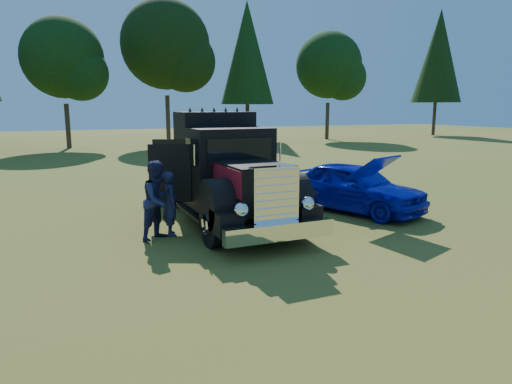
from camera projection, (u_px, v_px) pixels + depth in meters
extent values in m
plane|color=#445D1B|center=(293.00, 241.00, 10.81)|extent=(120.00, 120.00, 0.00)
cylinder|color=#2D2116|center=(68.00, 126.00, 35.46)|extent=(0.36, 0.36, 3.42)
sphere|color=black|center=(63.00, 58.00, 34.53)|extent=(6.08, 6.08, 6.08)
sphere|color=black|center=(80.00, 73.00, 34.50)|extent=(4.18, 4.18, 4.18)
cylinder|color=#2D2116|center=(327.00, 121.00, 45.40)|extent=(0.36, 0.36, 3.60)
sphere|color=black|center=(329.00, 65.00, 44.41)|extent=(6.40, 6.40, 6.40)
sphere|color=black|center=(343.00, 78.00, 44.39)|extent=(4.40, 4.40, 4.40)
cylinder|color=#2D2116|center=(247.00, 117.00, 43.50)|extent=(0.36, 0.36, 4.50)
cone|color=black|center=(247.00, 53.00, 42.43)|extent=(5.00, 5.00, 9.38)
cylinder|color=#2D2116|center=(434.00, 114.00, 52.12)|extent=(0.36, 0.36, 4.86)
cone|color=black|center=(438.00, 56.00, 50.96)|extent=(5.40, 5.40, 10.12)
cylinder|color=#2D2116|center=(168.00, 120.00, 39.01)|extent=(0.36, 0.36, 4.14)
sphere|color=black|center=(165.00, 45.00, 37.88)|extent=(7.36, 7.36, 7.36)
sphere|color=black|center=(185.00, 61.00, 37.85)|extent=(5.06, 5.06, 5.06)
cylinder|color=black|center=(213.00, 223.00, 10.27)|extent=(0.32, 1.10, 1.10)
cylinder|color=black|center=(295.00, 215.00, 11.10)|extent=(0.32, 1.10, 1.10)
cylinder|color=black|center=(166.00, 189.00, 14.59)|extent=(0.32, 1.10, 1.10)
cylinder|color=black|center=(227.00, 185.00, 15.42)|extent=(0.32, 1.10, 1.10)
cylinder|color=black|center=(176.00, 188.00, 14.72)|extent=(0.32, 1.10, 1.10)
cylinder|color=black|center=(218.00, 185.00, 15.29)|extent=(0.32, 1.10, 1.10)
cube|color=black|center=(219.00, 196.00, 13.01)|extent=(1.60, 6.40, 0.28)
cube|color=white|center=(280.00, 232.00, 9.56)|extent=(2.50, 0.22, 0.36)
cube|color=white|center=(274.00, 197.00, 9.70)|extent=(1.05, 0.30, 1.30)
cube|color=black|center=(254.00, 187.00, 10.63)|extent=(1.35, 1.80, 1.10)
cube|color=maroon|center=(226.00, 180.00, 10.32)|extent=(0.02, 1.80, 0.60)
cube|color=maroon|center=(281.00, 176.00, 10.87)|extent=(0.02, 1.80, 0.60)
cylinder|color=black|center=(217.00, 206.00, 10.23)|extent=(0.55, 1.24, 1.24)
cylinder|color=black|center=(292.00, 199.00, 10.98)|extent=(0.55, 1.24, 1.24)
sphere|color=white|center=(241.00, 210.00, 9.36)|extent=(0.32, 0.32, 0.32)
sphere|color=white|center=(307.00, 203.00, 9.98)|extent=(0.32, 0.32, 0.32)
cube|color=black|center=(231.00, 168.00, 11.98)|extent=(2.05, 1.30, 2.10)
cube|color=black|center=(240.00, 151.00, 11.29)|extent=(1.70, 0.05, 0.65)
cube|color=black|center=(215.00, 156.00, 13.12)|extent=(2.05, 1.30, 2.50)
cube|color=black|center=(199.00, 176.00, 14.75)|extent=(2.00, 2.00, 0.35)
cube|color=black|center=(170.00, 173.00, 11.77)|extent=(1.02, 0.53, 1.50)
cube|color=maroon|center=(169.00, 179.00, 11.83)|extent=(0.77, 0.39, 0.75)
imported|color=#1007A8|center=(354.00, 187.00, 13.83)|extent=(3.19, 4.75, 1.50)
cube|color=#1007A8|center=(372.00, 168.00, 12.02)|extent=(1.54, 1.32, 0.67)
imported|color=#21344D|center=(171.00, 203.00, 11.21)|extent=(0.41, 0.60, 1.59)
imported|color=#1B263F|center=(158.00, 200.00, 10.83)|extent=(1.17, 1.12, 1.90)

